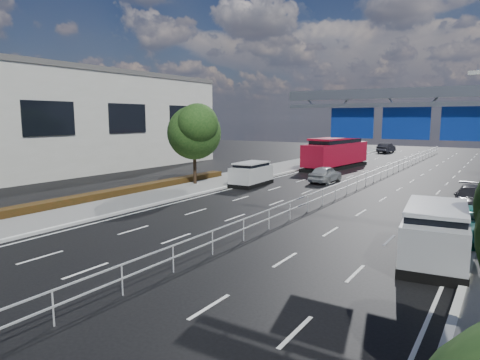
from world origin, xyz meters
The scene contains 13 objects.
ground centered at (0.00, 0.00, 0.00)m, with size 160.00×160.00×0.00m, color black.
median_fence centered at (0.00, 22.50, 0.53)m, with size 0.05×85.00×1.02m.
hedge_near centered at (-13.30, 5.00, 0.36)m, with size 1.00×36.00×0.44m, color black.
overhead_gantry centered at (6.74, 10.05, 5.61)m, with size 10.24×0.38×7.45m.
near_building centered at (-30.00, 18.00, 5.00)m, with size 12.00×38.00×10.00m, color beige.
near_tree_back centered at (-11.94, 17.97, 4.61)m, with size 4.84×4.51×6.69m.
white_minivan centered at (-7.99, 20.41, 0.95)m, with size 2.10×4.53×1.94m.
red_bus centered at (-6.42, 36.05, 1.77)m, with size 3.83×11.57×3.39m.
near_car_silver centered at (-3.48, 25.39, 0.72)m, with size 1.70×4.22×1.44m, color #96999D.
near_car_dark centered at (-6.99, 60.90, 0.77)m, with size 1.63×4.68×1.54m, color black.
silver_minivan centered at (7.76, 7.96, 1.09)m, with size 2.85×5.57×2.22m.
parked_car_teal centered at (8.30, 12.00, 0.74)m, with size 2.47×5.35×1.49m, color #1B7B71.
parked_car_dark centered at (8.30, 19.00, 0.75)m, with size 2.11×5.19×1.51m, color black.
Camera 1 is at (9.98, -9.61, 5.53)m, focal length 32.00 mm.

